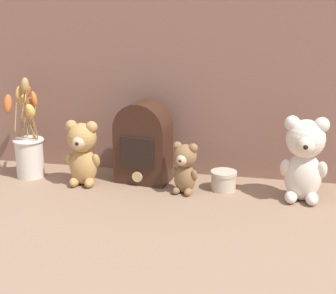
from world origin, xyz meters
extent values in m
plane|color=#8E7056|center=(0.00, 0.00, 0.00)|extent=(4.00, 4.00, 0.00)
cube|color=#845B4C|center=(0.00, 0.17, 0.37)|extent=(1.38, 0.02, 0.73)
ellipsoid|color=beige|center=(0.39, 0.01, 0.07)|extent=(0.11, 0.09, 0.14)
sphere|color=beige|center=(0.39, 0.01, 0.18)|extent=(0.11, 0.11, 0.11)
sphere|color=beige|center=(0.38, -0.03, 0.17)|extent=(0.05, 0.05, 0.05)
sphere|color=black|center=(0.38, -0.05, 0.17)|extent=(0.01, 0.01, 0.01)
sphere|color=beige|center=(0.42, 0.01, 0.22)|extent=(0.04, 0.04, 0.04)
sphere|color=beige|center=(0.35, 0.01, 0.22)|extent=(0.04, 0.04, 0.04)
ellipsoid|color=beige|center=(0.43, 0.00, 0.09)|extent=(0.03, 0.05, 0.06)
ellipsoid|color=beige|center=(0.34, 0.00, 0.09)|extent=(0.03, 0.05, 0.06)
ellipsoid|color=beige|center=(0.41, -0.02, 0.02)|extent=(0.04, 0.06, 0.03)
ellipsoid|color=beige|center=(0.36, -0.02, 0.02)|extent=(0.04, 0.06, 0.03)
ellipsoid|color=tan|center=(-0.26, 0.00, 0.06)|extent=(0.09, 0.07, 0.11)
sphere|color=tan|center=(-0.26, 0.00, 0.15)|extent=(0.09, 0.09, 0.09)
sphere|color=#D1B289|center=(-0.25, -0.03, 0.14)|extent=(0.04, 0.04, 0.04)
sphere|color=black|center=(-0.25, -0.05, 0.14)|extent=(0.01, 0.01, 0.01)
sphere|color=tan|center=(-0.23, 0.00, 0.18)|extent=(0.04, 0.04, 0.04)
sphere|color=tan|center=(-0.29, 0.00, 0.18)|extent=(0.04, 0.04, 0.04)
ellipsoid|color=tan|center=(-0.22, 0.00, 0.08)|extent=(0.03, 0.04, 0.05)
ellipsoid|color=tan|center=(-0.30, -0.01, 0.08)|extent=(0.03, 0.04, 0.05)
ellipsoid|color=tan|center=(-0.23, -0.02, 0.01)|extent=(0.03, 0.05, 0.03)
ellipsoid|color=tan|center=(-0.28, -0.02, 0.01)|extent=(0.03, 0.05, 0.03)
ellipsoid|color=olive|center=(0.06, -0.01, 0.04)|extent=(0.07, 0.06, 0.09)
sphere|color=olive|center=(0.06, -0.01, 0.11)|extent=(0.07, 0.07, 0.07)
sphere|color=#D1B289|center=(0.05, -0.03, 0.11)|extent=(0.03, 0.03, 0.03)
sphere|color=black|center=(0.05, -0.04, 0.11)|extent=(0.01, 0.01, 0.01)
sphere|color=olive|center=(0.08, -0.01, 0.14)|extent=(0.03, 0.03, 0.03)
sphere|color=olive|center=(0.03, 0.00, 0.14)|extent=(0.03, 0.03, 0.03)
ellipsoid|color=olive|center=(0.08, -0.02, 0.06)|extent=(0.02, 0.03, 0.04)
ellipsoid|color=olive|center=(0.02, -0.01, 0.06)|extent=(0.02, 0.03, 0.04)
ellipsoid|color=olive|center=(0.07, -0.03, 0.01)|extent=(0.03, 0.04, 0.02)
ellipsoid|color=olive|center=(0.03, -0.02, 0.01)|extent=(0.03, 0.04, 0.02)
cylinder|color=silver|center=(-0.45, 0.03, 0.06)|extent=(0.09, 0.09, 0.12)
torus|color=silver|center=(-0.45, 0.03, 0.12)|extent=(0.10, 0.10, 0.01)
cylinder|color=#9E7542|center=(-0.48, 0.03, 0.18)|extent=(0.01, 0.04, 0.11)
ellipsoid|color=#C65B28|center=(-0.50, 0.03, 0.23)|extent=(0.03, 0.05, 0.06)
cylinder|color=#9E7542|center=(-0.42, 0.01, 0.17)|extent=(0.03, 0.03, 0.10)
ellipsoid|color=gold|center=(-0.41, -0.01, 0.22)|extent=(0.05, 0.04, 0.05)
cylinder|color=#9E7542|center=(-0.42, 0.03, 0.18)|extent=(0.01, 0.02, 0.11)
ellipsoid|color=tan|center=(-0.42, 0.03, 0.23)|extent=(0.02, 0.03, 0.05)
cylinder|color=#9E7542|center=(-0.45, 0.05, 0.20)|extent=(0.01, 0.01, 0.16)
ellipsoid|color=tan|center=(-0.46, 0.06, 0.29)|extent=(0.03, 0.03, 0.05)
cylinder|color=#9E7542|center=(-0.47, 0.05, 0.19)|extent=(0.02, 0.03, 0.14)
ellipsoid|color=gold|center=(-0.48, 0.06, 0.26)|extent=(0.03, 0.03, 0.05)
cylinder|color=#9E7542|center=(-0.46, 0.08, 0.19)|extent=(0.06, 0.03, 0.13)
ellipsoid|color=#C65B28|center=(-0.48, 0.10, 0.25)|extent=(0.04, 0.03, 0.05)
cylinder|color=#9E7542|center=(-0.43, 0.02, 0.18)|extent=(0.01, 0.01, 0.12)
ellipsoid|color=#C65B28|center=(-0.42, 0.02, 0.24)|extent=(0.03, 0.03, 0.04)
cylinder|color=#9E7542|center=(-0.47, 0.07, 0.18)|extent=(0.05, 0.03, 0.11)
ellipsoid|color=gold|center=(-0.48, 0.09, 0.23)|extent=(0.04, 0.04, 0.05)
cylinder|color=#9E7542|center=(-0.42, 0.02, 0.19)|extent=(0.02, 0.03, 0.13)
ellipsoid|color=orange|center=(-0.41, 0.01, 0.26)|extent=(0.03, 0.03, 0.05)
cube|color=#381E14|center=(-0.09, 0.06, 0.08)|extent=(0.17, 0.11, 0.17)
cylinder|color=#381E14|center=(-0.09, 0.06, 0.17)|extent=(0.17, 0.11, 0.16)
cube|color=black|center=(-0.09, 0.01, 0.10)|extent=(0.10, 0.02, 0.09)
cylinder|color=#D6BC7A|center=(-0.09, 0.01, 0.03)|extent=(0.03, 0.01, 0.03)
cylinder|color=beige|center=(0.16, 0.04, 0.02)|extent=(0.07, 0.07, 0.05)
cylinder|color=beige|center=(0.16, 0.04, 0.05)|extent=(0.08, 0.08, 0.01)
camera|label=1|loc=(0.29, -1.38, 0.56)|focal=55.00mm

